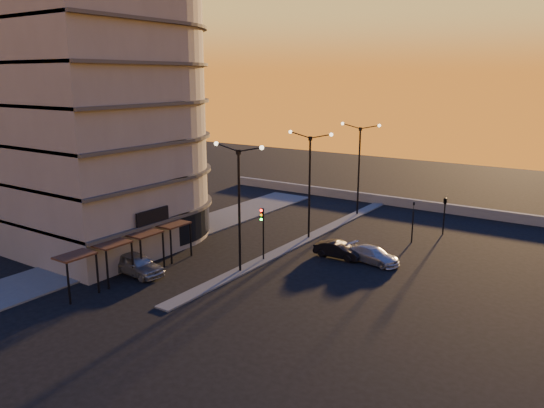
{
  "coord_description": "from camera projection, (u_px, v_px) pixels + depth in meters",
  "views": [
    {
      "loc": [
        22.62,
        -29.16,
        14.05
      ],
      "look_at": [
        -1.85,
        6.91,
        3.52
      ],
      "focal_mm": 35.0,
      "sensor_mm": 36.0,
      "label": 1
    }
  ],
  "objects": [
    {
      "name": "building",
      "position": [
        105.0,
        103.0,
        43.97
      ],
      "size": [
        14.35,
        17.08,
        25.0
      ],
      "color": "slate",
      "rests_on": "ground"
    },
    {
      "name": "ground",
      "position": [
        240.0,
        272.0,
        39.1
      ],
      "size": [
        120.0,
        120.0,
        0.0
      ],
      "primitive_type": "plane",
      "color": "black",
      "rests_on": "ground"
    },
    {
      "name": "streetlamp_mid",
      "position": [
        310.0,
        177.0,
        45.84
      ],
      "size": [
        4.32,
        0.32,
        9.51
      ],
      "color": "black",
      "rests_on": "ground"
    },
    {
      "name": "streetlamp_near",
      "position": [
        239.0,
        198.0,
        37.79
      ],
      "size": [
        4.32,
        0.32,
        9.51
      ],
      "color": "black",
      "rests_on": "ground"
    },
    {
      "name": "sidewalk_west",
      "position": [
        175.0,
        235.0,
        48.04
      ],
      "size": [
        5.0,
        40.0,
        0.12
      ],
      "primitive_type": "cube",
      "color": "#4D4D4A",
      "rests_on": "ground"
    },
    {
      "name": "car_wagon",
      "position": [
        373.0,
        255.0,
        40.88
      ],
      "size": [
        4.58,
        2.55,
        1.26
      ],
      "primitive_type": "imported",
      "rotation": [
        0.0,
        0.0,
        1.38
      ],
      "color": "#AEB0B6",
      "rests_on": "ground"
    },
    {
      "name": "median",
      "position": [
        309.0,
        238.0,
        47.13
      ],
      "size": [
        1.2,
        36.0,
        0.12
      ],
      "primitive_type": "cube",
      "color": "#4D4D4A",
      "rests_on": "ground"
    },
    {
      "name": "car_sedan",
      "position": [
        338.0,
        250.0,
        42.03
      ],
      "size": [
        3.92,
        1.39,
        1.29
      ],
      "primitive_type": "imported",
      "rotation": [
        0.0,
        0.0,
        1.58
      ],
      "color": "black",
      "rests_on": "ground"
    },
    {
      "name": "parapet",
      "position": [
        397.0,
        202.0,
        58.81
      ],
      "size": [
        44.0,
        0.5,
        1.0
      ],
      "primitive_type": "cube",
      "color": "slate",
      "rests_on": "ground"
    },
    {
      "name": "car_hatchback",
      "position": [
        137.0,
        264.0,
        38.44
      ],
      "size": [
        4.75,
        2.18,
        1.58
      ],
      "primitive_type": "imported",
      "rotation": [
        0.0,
        0.0,
        1.5
      ],
      "color": "gray",
      "rests_on": "ground"
    },
    {
      "name": "traffic_light_main",
      "position": [
        262.0,
        225.0,
        40.74
      ],
      "size": [
        0.28,
        0.44,
        4.25
      ],
      "color": "black",
      "rests_on": "ground"
    },
    {
      "name": "signal_east_a",
      "position": [
        413.0,
        221.0,
        45.55
      ],
      "size": [
        0.13,
        0.16,
        3.6
      ],
      "color": "black",
      "rests_on": "ground"
    },
    {
      "name": "signal_east_b",
      "position": [
        445.0,
        201.0,
        47.67
      ],
      "size": [
        0.42,
        1.99,
        3.6
      ],
      "color": "black",
      "rests_on": "ground"
    },
    {
      "name": "streetlamp_far",
      "position": [
        359.0,
        162.0,
        53.88
      ],
      "size": [
        4.32,
        0.32,
        9.51
      ],
      "color": "black",
      "rests_on": "ground"
    }
  ]
}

